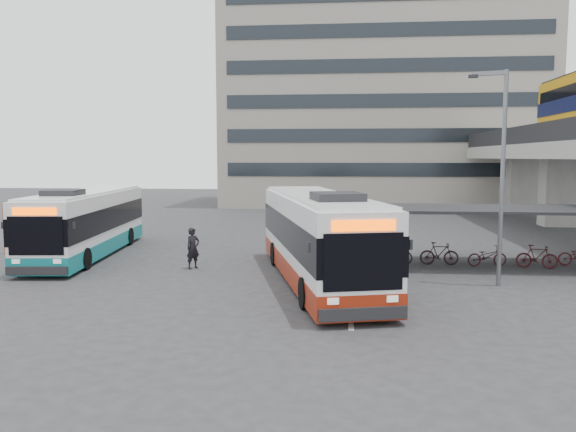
# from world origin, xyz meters

# --- Properties ---
(ground) EXTENTS (120.00, 120.00, 0.00)m
(ground) POSITION_xyz_m (0.00, 0.00, 0.00)
(ground) COLOR #28282B
(ground) RESTS_ON ground
(bike_shelter) EXTENTS (10.00, 4.00, 2.54)m
(bike_shelter) POSITION_xyz_m (8.50, 3.00, 1.52)
(bike_shelter) COLOR #595B60
(bike_shelter) RESTS_ON ground
(office_block) EXTENTS (30.00, 15.00, 25.00)m
(office_block) POSITION_xyz_m (6.00, 36.00, 12.50)
(office_block) COLOR gray
(office_block) RESTS_ON ground
(road_markings) EXTENTS (0.15, 7.60, 0.01)m
(road_markings) POSITION_xyz_m (2.50, -3.00, 0.01)
(road_markings) COLOR beige
(road_markings) RESTS_ON ground
(bus_main) EXTENTS (5.48, 12.32, 3.56)m
(bus_main) POSITION_xyz_m (1.34, -0.72, 1.65)
(bus_main) COLOR white
(bus_main) RESTS_ON ground
(bus_teal) EXTENTS (3.56, 11.41, 3.32)m
(bus_teal) POSITION_xyz_m (-9.90, 3.91, 1.54)
(bus_teal) COLOR white
(bus_teal) RESTS_ON ground
(pedestrian) EXTENTS (0.73, 0.76, 1.75)m
(pedestrian) POSITION_xyz_m (-4.01, 1.17, 0.87)
(pedestrian) COLOR black
(pedestrian) RESTS_ON ground
(lamp_post) EXTENTS (1.34, 0.52, 7.77)m
(lamp_post) POSITION_xyz_m (7.87, -0.88, 4.43)
(lamp_post) COLOR #595B60
(lamp_post) RESTS_ON ground
(sign_totem_mid) EXTENTS (0.54, 0.16, 2.49)m
(sign_totem_mid) POSITION_xyz_m (-13.93, 4.03, 1.28)
(sign_totem_mid) COLOR #9E2409
(sign_totem_mid) RESTS_ON ground
(sign_totem_north) EXTENTS (0.58, 0.31, 2.73)m
(sign_totem_north) POSITION_xyz_m (-13.38, 8.28, 1.41)
(sign_totem_north) COLOR #9E2409
(sign_totem_north) RESTS_ON ground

